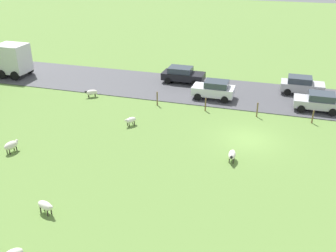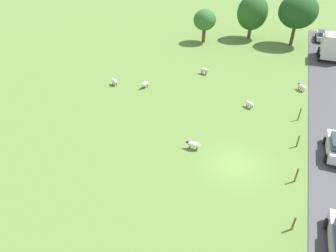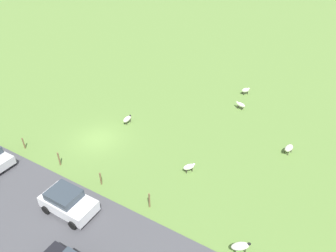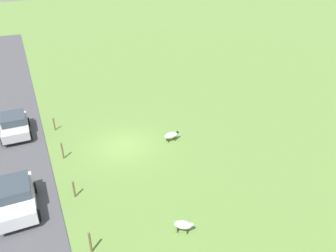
{
  "view_description": "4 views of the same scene",
  "coord_description": "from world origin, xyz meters",
  "px_view_note": "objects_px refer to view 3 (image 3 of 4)",
  "views": [
    {
      "loc": [
        -25.9,
        -1.64,
        13.05
      ],
      "look_at": [
        -2.86,
        5.35,
        1.63
      ],
      "focal_mm": 40.94,
      "sensor_mm": 36.0,
      "label": 1
    },
    {
      "loc": [
        1.59,
        -18.18,
        15.31
      ],
      "look_at": [
        -5.87,
        0.95,
        1.57
      ],
      "focal_mm": 32.15,
      "sensor_mm": 36.0,
      "label": 2
    },
    {
      "loc": [
        16.23,
        17.03,
        16.43
      ],
      "look_at": [
        -2.99,
        5.72,
        1.65
      ],
      "focal_mm": 32.41,
      "sensor_mm": 36.0,
      "label": 3
    },
    {
      "loc": [
        5.47,
        20.19,
        13.2
      ],
      "look_at": [
        -3.22,
        0.83,
        1.41
      ],
      "focal_mm": 35.17,
      "sensor_mm": 36.0,
      "label": 4
    }
  ],
  "objects_px": {
    "sheep_0": "(246,90)",
    "sheep_5": "(241,105)",
    "sheep_3": "(240,246)",
    "sheep_4": "(189,167)",
    "car_1": "(68,202)",
    "sheep_1": "(289,148)",
    "sheep_2": "(127,119)"
  },
  "relations": [
    {
      "from": "sheep_4",
      "to": "car_1",
      "type": "relative_size",
      "value": 0.27
    },
    {
      "from": "sheep_0",
      "to": "sheep_2",
      "type": "bearing_deg",
      "value": -34.05
    },
    {
      "from": "sheep_0",
      "to": "sheep_3",
      "type": "height_order",
      "value": "sheep_0"
    },
    {
      "from": "sheep_2",
      "to": "sheep_1",
      "type": "bearing_deg",
      "value": 102.15
    },
    {
      "from": "sheep_3",
      "to": "sheep_5",
      "type": "bearing_deg",
      "value": -160.83
    },
    {
      "from": "sheep_4",
      "to": "car_1",
      "type": "height_order",
      "value": "car_1"
    },
    {
      "from": "sheep_0",
      "to": "sheep_5",
      "type": "bearing_deg",
      "value": 10.13
    },
    {
      "from": "car_1",
      "to": "sheep_3",
      "type": "bearing_deg",
      "value": 104.92
    },
    {
      "from": "sheep_4",
      "to": "sheep_0",
      "type": "bearing_deg",
      "value": -178.35
    },
    {
      "from": "sheep_3",
      "to": "sheep_5",
      "type": "distance_m",
      "value": 17.39
    },
    {
      "from": "sheep_0",
      "to": "sheep_5",
      "type": "relative_size",
      "value": 0.9
    },
    {
      "from": "car_1",
      "to": "sheep_5",
      "type": "bearing_deg",
      "value": 164.4
    },
    {
      "from": "sheep_4",
      "to": "sheep_5",
      "type": "relative_size",
      "value": 0.89
    },
    {
      "from": "sheep_1",
      "to": "sheep_3",
      "type": "distance_m",
      "value": 11.22
    },
    {
      "from": "sheep_0",
      "to": "car_1",
      "type": "distance_m",
      "value": 23.44
    },
    {
      "from": "sheep_4",
      "to": "sheep_5",
      "type": "xyz_separation_m",
      "value": [
        -11.63,
        0.2,
        0.04
      ]
    },
    {
      "from": "sheep_1",
      "to": "sheep_3",
      "type": "height_order",
      "value": "sheep_1"
    },
    {
      "from": "sheep_0",
      "to": "sheep_5",
      "type": "distance_m",
      "value": 3.61
    },
    {
      "from": "sheep_5",
      "to": "car_1",
      "type": "height_order",
      "value": "car_1"
    },
    {
      "from": "sheep_3",
      "to": "sheep_5",
      "type": "relative_size",
      "value": 1.02
    },
    {
      "from": "sheep_2",
      "to": "car_1",
      "type": "relative_size",
      "value": 0.32
    },
    {
      "from": "sheep_1",
      "to": "sheep_0",
      "type": "bearing_deg",
      "value": -142.45
    },
    {
      "from": "sheep_5",
      "to": "car_1",
      "type": "distance_m",
      "value": 20.14
    },
    {
      "from": "sheep_4",
      "to": "sheep_1",
      "type": "bearing_deg",
      "value": 135.55
    },
    {
      "from": "sheep_0",
      "to": "sheep_4",
      "type": "relative_size",
      "value": 1.01
    },
    {
      "from": "sheep_1",
      "to": "sheep_4",
      "type": "bearing_deg",
      "value": -44.45
    },
    {
      "from": "sheep_5",
      "to": "sheep_3",
      "type": "bearing_deg",
      "value": 19.17
    },
    {
      "from": "sheep_2",
      "to": "sheep_5",
      "type": "height_order",
      "value": "sheep_5"
    },
    {
      "from": "sheep_3",
      "to": "sheep_2",
      "type": "bearing_deg",
      "value": -119.1
    },
    {
      "from": "sheep_2",
      "to": "sheep_5",
      "type": "relative_size",
      "value": 1.07
    },
    {
      "from": "sheep_0",
      "to": "sheep_1",
      "type": "relative_size",
      "value": 0.87
    },
    {
      "from": "sheep_2",
      "to": "sheep_3",
      "type": "relative_size",
      "value": 1.04
    }
  ]
}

